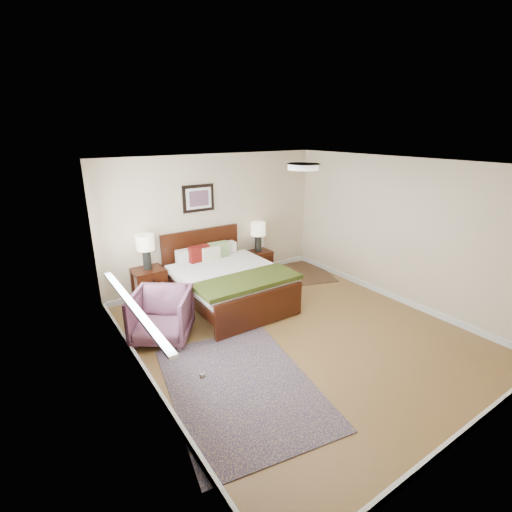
% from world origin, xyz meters
% --- Properties ---
extents(floor, '(5.00, 5.00, 0.00)m').
position_xyz_m(floor, '(0.00, 0.00, 0.00)').
color(floor, brown).
rests_on(floor, ground).
extents(back_wall, '(4.50, 0.04, 2.50)m').
position_xyz_m(back_wall, '(0.00, 2.50, 1.25)').
color(back_wall, beige).
rests_on(back_wall, ground).
extents(front_wall, '(4.50, 0.04, 2.50)m').
position_xyz_m(front_wall, '(0.00, -2.50, 1.25)').
color(front_wall, beige).
rests_on(front_wall, ground).
extents(left_wall, '(0.04, 5.00, 2.50)m').
position_xyz_m(left_wall, '(-2.25, 0.00, 1.25)').
color(left_wall, beige).
rests_on(left_wall, ground).
extents(right_wall, '(0.04, 5.00, 2.50)m').
position_xyz_m(right_wall, '(2.25, 0.00, 1.25)').
color(right_wall, beige).
rests_on(right_wall, ground).
extents(ceiling, '(4.50, 5.00, 0.02)m').
position_xyz_m(ceiling, '(0.00, 0.00, 2.50)').
color(ceiling, white).
rests_on(ceiling, back_wall).
extents(window, '(0.11, 2.72, 1.32)m').
position_xyz_m(window, '(-2.20, 0.70, 1.38)').
color(window, silver).
rests_on(window, left_wall).
extents(door, '(0.06, 1.00, 2.18)m').
position_xyz_m(door, '(-2.23, -1.75, 1.07)').
color(door, silver).
rests_on(door, ground).
extents(ceil_fixture, '(0.44, 0.44, 0.08)m').
position_xyz_m(ceil_fixture, '(0.00, 0.00, 2.47)').
color(ceil_fixture, white).
rests_on(ceil_fixture, ceiling).
extents(bed, '(1.71, 2.07, 1.11)m').
position_xyz_m(bed, '(-0.35, 1.48, 0.51)').
color(bed, '#371308').
rests_on(bed, ground).
extents(wall_art, '(0.62, 0.05, 0.50)m').
position_xyz_m(wall_art, '(-0.35, 2.47, 1.72)').
color(wall_art, black).
rests_on(wall_art, back_wall).
extents(nightstand_left, '(0.53, 0.48, 0.63)m').
position_xyz_m(nightstand_left, '(-1.47, 2.25, 0.50)').
color(nightstand_left, '#371308').
rests_on(nightstand_left, ground).
extents(nightstand_right, '(0.53, 0.40, 0.52)m').
position_xyz_m(nightstand_right, '(0.85, 2.26, 0.33)').
color(nightstand_right, '#371308').
rests_on(nightstand_right, ground).
extents(lamp_left, '(0.30, 0.30, 0.61)m').
position_xyz_m(lamp_left, '(-1.47, 2.27, 1.05)').
color(lamp_left, black).
rests_on(lamp_left, nightstand_left).
extents(lamp_right, '(0.30, 0.30, 0.61)m').
position_xyz_m(lamp_right, '(0.85, 2.27, 0.94)').
color(lamp_right, black).
rests_on(lamp_right, nightstand_right).
extents(armchair, '(1.13, 1.13, 0.75)m').
position_xyz_m(armchair, '(-1.73, 0.98, 0.37)').
color(armchair, brown).
rests_on(armchair, ground).
extents(rug_persian, '(2.01, 2.56, 0.01)m').
position_xyz_m(rug_persian, '(-1.35, -0.58, 0.01)').
color(rug_persian, '#0C0D3E').
rests_on(rug_persian, ground).
extents(rug_navy, '(1.25, 1.52, 0.01)m').
position_xyz_m(rug_navy, '(1.80, 1.80, 0.01)').
color(rug_navy, black).
rests_on(rug_navy, ground).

